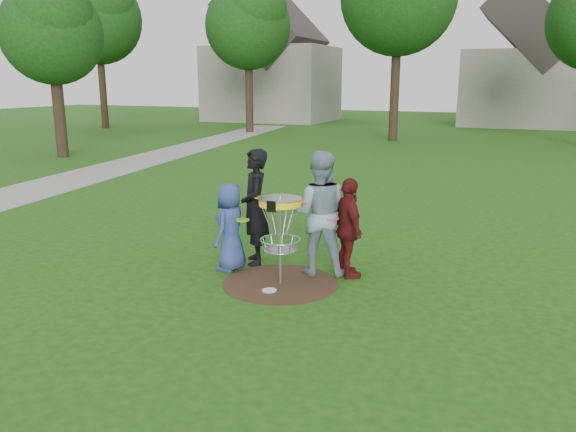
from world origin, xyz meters
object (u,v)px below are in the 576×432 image
at_px(player_grey, 319,213).
at_px(disc_golf_basket, 280,219).
at_px(player_black, 255,207).
at_px(player_blue, 230,227).
at_px(player_maroon, 349,228).

height_order(player_grey, disc_golf_basket, player_grey).
relative_size(player_black, disc_golf_basket, 1.41).
distance_m(player_blue, player_grey, 1.47).
relative_size(player_blue, disc_golf_basket, 1.04).
height_order(player_maroon, disc_golf_basket, player_maroon).
bearing_deg(player_black, disc_golf_basket, 16.33).
xyz_separation_m(player_black, disc_golf_basket, (0.80, -0.76, 0.04)).
xyz_separation_m(player_blue, player_maroon, (1.88, 0.40, 0.07)).
relative_size(player_maroon, disc_golf_basket, 1.15).
distance_m(player_black, player_maroon, 1.67).
xyz_separation_m(player_black, player_maroon, (1.66, -0.06, -0.18)).
bearing_deg(player_blue, player_black, 155.64).
height_order(player_black, player_grey, player_grey).
xyz_separation_m(player_blue, disc_golf_basket, (1.02, -0.30, 0.30)).
distance_m(player_blue, player_maroon, 1.92).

